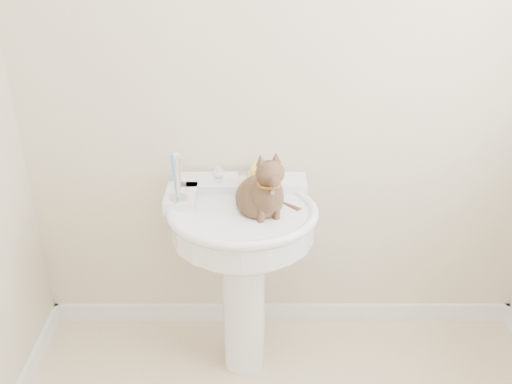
{
  "coord_description": "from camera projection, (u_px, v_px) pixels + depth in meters",
  "views": [
    {
      "loc": [
        -0.13,
        -1.08,
        1.86
      ],
      "look_at": [
        -0.13,
        0.8,
        0.86
      ],
      "focal_mm": 40.0,
      "sensor_mm": 36.0,
      "label": 1
    }
  ],
  "objects": [
    {
      "name": "pedestal_sink",
      "position": [
        242.0,
        240.0,
        2.24
      ],
      "size": [
        0.59,
        0.58,
        0.82
      ],
      "color": "white",
      "rests_on": "floor"
    },
    {
      "name": "baseboard_back",
      "position": [
        282.0,
        312.0,
        2.77
      ],
      "size": [
        2.2,
        0.02,
        0.09
      ],
      "primitive_type": "cube",
      "color": "white",
      "rests_on": "floor"
    },
    {
      "name": "soap_bar",
      "position": [
        262.0,
        171.0,
        2.35
      ],
      "size": [
        0.1,
        0.08,
        0.03
      ],
      "primitive_type": "cube",
      "rotation": [
        0.0,
        0.0,
        -0.29
      ],
      "color": "yellow",
      "rests_on": "pedestal_sink"
    },
    {
      "name": "toothbrush_cup",
      "position": [
        178.0,
        188.0,
        2.15
      ],
      "size": [
        0.07,
        0.07,
        0.18
      ],
      "rotation": [
        0.0,
        0.0,
        -0.15
      ],
      "color": "silver",
      "rests_on": "pedestal_sink"
    },
    {
      "name": "wall_back",
      "position": [
        288.0,
        67.0,
        2.21
      ],
      "size": [
        2.2,
        0.0,
        2.5
      ],
      "primitive_type": null,
      "color": "beige",
      "rests_on": "ground"
    },
    {
      "name": "cat",
      "position": [
        262.0,
        195.0,
        2.13
      ],
      "size": [
        0.2,
        0.26,
        0.37
      ],
      "rotation": [
        0.0,
        0.0,
        0.36
      ],
      "color": "brown",
      "rests_on": "pedestal_sink"
    },
    {
      "name": "faucet",
      "position": [
        243.0,
        175.0,
        2.27
      ],
      "size": [
        0.28,
        0.12,
        0.14
      ],
      "color": "silver",
      "rests_on": "pedestal_sink"
    }
  ]
}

